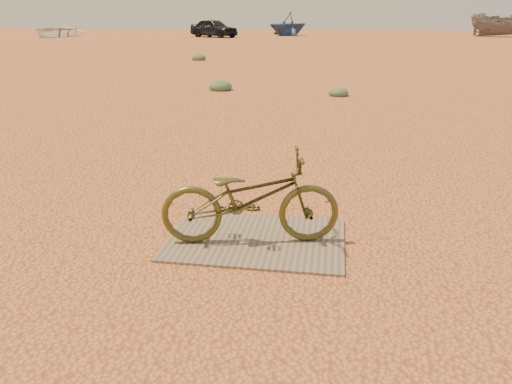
# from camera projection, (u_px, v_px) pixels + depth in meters

# --- Properties ---
(ground) EXTENTS (120.00, 120.00, 0.00)m
(ground) POSITION_uv_depth(u_px,v_px,m) (278.00, 217.00, 4.77)
(ground) COLOR #D37B42
(ground) RESTS_ON ground
(plywood_board) EXTENTS (1.50, 1.08, 0.02)m
(plywood_board) POSITION_uv_depth(u_px,v_px,m) (256.00, 239.00, 4.27)
(plywood_board) COLOR #7D6B50
(plywood_board) RESTS_ON ground
(bicycle) EXTENTS (1.54, 0.79, 0.77)m
(bicycle) POSITION_uv_depth(u_px,v_px,m) (250.00, 198.00, 4.08)
(bicycle) COLOR #4A4A20
(bicycle) RESTS_ON plywood_board
(car) EXTENTS (4.55, 3.56, 1.45)m
(car) POSITION_uv_depth(u_px,v_px,m) (214.00, 28.00, 41.23)
(car) COLOR black
(car) RESTS_ON ground
(boat_near_left) EXTENTS (3.93, 5.47, 1.13)m
(boat_near_left) POSITION_uv_depth(u_px,v_px,m) (54.00, 30.00, 42.27)
(boat_near_left) COLOR white
(boat_near_left) RESTS_ON ground
(boat_far_left) EXTENTS (5.06, 5.01, 2.01)m
(boat_far_left) POSITION_uv_depth(u_px,v_px,m) (288.00, 24.00, 44.12)
(boat_far_left) COLOR #2B4B7F
(boat_far_left) RESTS_ON ground
(boat_mid_right) EXTENTS (5.61, 3.87, 2.03)m
(boat_mid_right) POSITION_uv_depth(u_px,v_px,m) (503.00, 24.00, 41.75)
(boat_mid_right) COLOR slate
(boat_mid_right) RESTS_ON ground
(kale_a) EXTENTS (0.58, 0.58, 0.32)m
(kale_a) POSITION_uv_depth(u_px,v_px,m) (221.00, 90.00, 12.70)
(kale_a) COLOR #57714E
(kale_a) RESTS_ON ground
(kale_b) EXTENTS (0.47, 0.47, 0.26)m
(kale_b) POSITION_uv_depth(u_px,v_px,m) (338.00, 96.00, 11.81)
(kale_b) COLOR #57714E
(kale_b) RESTS_ON ground
(kale_c) EXTENTS (0.60, 0.60, 0.33)m
(kale_c) POSITION_uv_depth(u_px,v_px,m) (199.00, 60.00, 20.91)
(kale_c) COLOR #57714E
(kale_c) RESTS_ON ground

